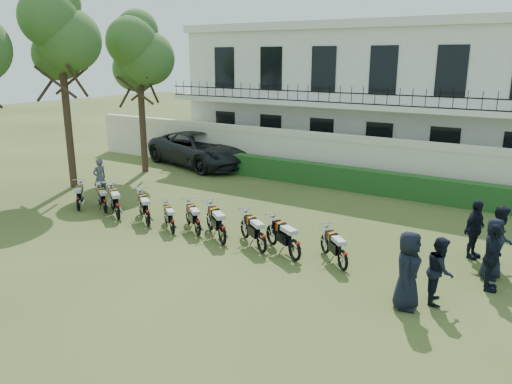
% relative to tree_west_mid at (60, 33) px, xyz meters
% --- Properties ---
extents(ground, '(100.00, 100.00, 0.00)m').
position_rel_tree_west_mid_xyz_m(ground, '(9.46, -1.00, -6.67)').
color(ground, '#34471C').
rests_on(ground, ground).
extents(perimeter_wall, '(30.00, 0.35, 2.30)m').
position_rel_tree_west_mid_xyz_m(perimeter_wall, '(9.46, 7.00, -5.50)').
color(perimeter_wall, beige).
rests_on(perimeter_wall, ground).
extents(hedge, '(18.00, 0.60, 1.00)m').
position_rel_tree_west_mid_xyz_m(hedge, '(10.46, 6.20, -6.17)').
color(hedge, '#174117').
rests_on(hedge, ground).
extents(building, '(20.40, 9.60, 7.40)m').
position_rel_tree_west_mid_xyz_m(building, '(9.46, 12.96, -2.96)').
color(building, silver).
rests_on(building, ground).
extents(tree_west_mid, '(3.40, 3.20, 8.82)m').
position_rel_tree_west_mid_xyz_m(tree_west_mid, '(0.00, 0.00, 0.00)').
color(tree_west_mid, '#473323').
rests_on(tree_west_mid, ground).
extents(tree_west_near, '(3.40, 3.20, 7.90)m').
position_rel_tree_west_mid_xyz_m(tree_west_near, '(0.50, 4.00, -0.78)').
color(tree_west_near, '#473323').
rests_on(tree_west_near, ground).
extents(motorcycle_0, '(1.34, 1.32, 0.98)m').
position_rel_tree_west_mid_xyz_m(motorcycle_0, '(3.20, -2.32, -6.22)').
color(motorcycle_0, black).
rests_on(motorcycle_0, ground).
extents(motorcycle_1, '(1.55, 1.01, 0.97)m').
position_rel_tree_west_mid_xyz_m(motorcycle_1, '(4.30, -1.99, -6.22)').
color(motorcycle_1, black).
rests_on(motorcycle_1, ground).
extents(motorcycle_2, '(1.77, 1.25, 1.13)m').
position_rel_tree_west_mid_xyz_m(motorcycle_2, '(5.31, -2.29, -6.15)').
color(motorcycle_2, black).
rests_on(motorcycle_2, ground).
extents(motorcycle_3, '(1.70, 1.26, 1.10)m').
position_rel_tree_west_mid_xyz_m(motorcycle_3, '(6.73, -2.23, -6.16)').
color(motorcycle_3, black).
rests_on(motorcycle_3, ground).
extents(motorcycle_4, '(1.40, 1.10, 0.93)m').
position_rel_tree_west_mid_xyz_m(motorcycle_4, '(7.96, -2.35, -6.24)').
color(motorcycle_4, black).
rests_on(motorcycle_4, ground).
extents(motorcycle_5, '(1.54, 1.17, 1.01)m').
position_rel_tree_west_mid_xyz_m(motorcycle_5, '(8.77, -2.03, -6.20)').
color(motorcycle_5, black).
rests_on(motorcycle_5, ground).
extents(motorcycle_6, '(1.75, 1.37, 1.16)m').
position_rel_tree_west_mid_xyz_m(motorcycle_6, '(9.94, -2.27, -6.14)').
color(motorcycle_6, black).
rests_on(motorcycle_6, ground).
extents(motorcycle_7, '(1.69, 1.21, 1.08)m').
position_rel_tree_west_mid_xyz_m(motorcycle_7, '(11.32, -2.16, -6.17)').
color(motorcycle_7, black).
rests_on(motorcycle_7, ground).
extents(motorcycle_8, '(1.80, 1.15, 1.12)m').
position_rel_tree_west_mid_xyz_m(motorcycle_8, '(12.44, -2.18, -6.15)').
color(motorcycle_8, black).
rests_on(motorcycle_8, ground).
extents(motorcycle_9, '(1.42, 1.34, 1.02)m').
position_rel_tree_west_mid_xyz_m(motorcycle_9, '(13.87, -2.06, -6.20)').
color(motorcycle_9, black).
rests_on(motorcycle_9, ground).
extents(suv, '(7.07, 4.57, 1.81)m').
position_rel_tree_west_mid_xyz_m(suv, '(1.96, 6.68, -5.76)').
color(suv, black).
rests_on(suv, ground).
extents(inspector, '(0.48, 0.65, 1.63)m').
position_rel_tree_west_mid_xyz_m(inspector, '(2.30, -0.47, -5.85)').
color(inspector, '#555459').
rests_on(inspector, ground).
extents(officer_0, '(0.69, 0.98, 1.89)m').
position_rel_tree_west_mid_xyz_m(officer_0, '(15.93, -3.18, -5.73)').
color(officer_0, black).
rests_on(officer_0, ground).
extents(officer_1, '(0.77, 0.91, 1.64)m').
position_rel_tree_west_mid_xyz_m(officer_1, '(16.49, -2.48, -5.85)').
color(officer_1, black).
rests_on(officer_1, ground).
extents(officer_2, '(0.56, 1.07, 1.75)m').
position_rel_tree_west_mid_xyz_m(officer_2, '(17.43, -1.14, -5.80)').
color(officer_2, black).
rests_on(officer_2, ground).
extents(officer_3, '(0.64, 0.88, 1.67)m').
position_rel_tree_west_mid_xyz_m(officer_3, '(17.35, -0.34, -5.84)').
color(officer_3, black).
rests_on(officer_3, ground).
extents(officer_4, '(0.74, 0.92, 1.80)m').
position_rel_tree_west_mid_xyz_m(officer_4, '(17.41, 0.50, -5.77)').
color(officer_4, black).
rests_on(officer_4, ground).
extents(officer_5, '(0.73, 1.11, 1.75)m').
position_rel_tree_west_mid_xyz_m(officer_5, '(16.69, 0.88, -5.79)').
color(officer_5, black).
rests_on(officer_5, ground).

